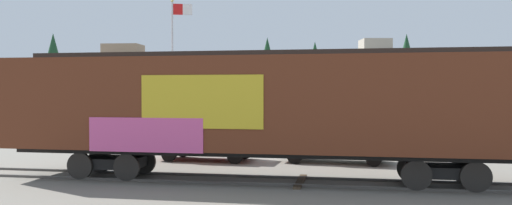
# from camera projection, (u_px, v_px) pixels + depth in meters

# --- Properties ---
(ground_plane) EXTENTS (260.00, 260.00, 0.00)m
(ground_plane) POSITION_uv_depth(u_px,v_px,m) (247.00, 181.00, 17.22)
(ground_plane) COLOR slate
(track) EXTENTS (60.00, 4.87, 0.08)m
(track) POSITION_uv_depth(u_px,v_px,m) (264.00, 180.00, 17.15)
(track) COLOR #4C4742
(track) RESTS_ON ground_plane
(freight_car) EXTENTS (17.96, 3.77, 4.37)m
(freight_car) POSITION_uv_depth(u_px,v_px,m) (268.00, 106.00, 17.07)
(freight_car) COLOR #5B2B19
(freight_car) RESTS_ON ground_plane
(flagpole) EXTENTS (1.25, 0.42, 8.53)m
(flagpole) POSITION_uv_depth(u_px,v_px,m) (175.00, 55.00, 30.85)
(flagpole) COLOR silver
(flagpole) RESTS_ON ground_plane
(hillside) EXTENTS (136.30, 38.99, 13.09)m
(hillside) POSITION_uv_depth(u_px,v_px,m) (309.00, 85.00, 92.91)
(hillside) COLOR gray
(hillside) RESTS_ON ground_plane
(parked_car_red) EXTENTS (4.46, 2.23, 1.68)m
(parked_car_red) POSITION_uv_depth(u_px,v_px,m) (206.00, 141.00, 22.40)
(parked_car_red) COLOR #B21E1E
(parked_car_red) RESTS_ON ground_plane
(parked_car_white) EXTENTS (4.93, 2.45, 1.74)m
(parked_car_white) POSITION_uv_depth(u_px,v_px,m) (336.00, 142.00, 21.73)
(parked_car_white) COLOR silver
(parked_car_white) RESTS_ON ground_plane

